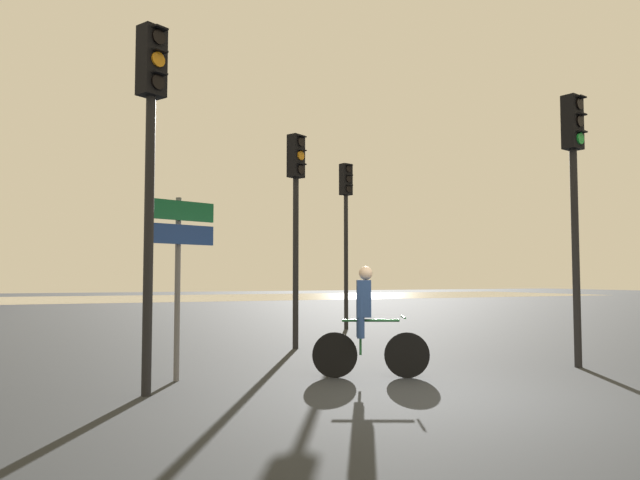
% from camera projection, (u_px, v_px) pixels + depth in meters
% --- Properties ---
extents(ground_plane, '(120.00, 120.00, 0.00)m').
position_uv_depth(ground_plane, '(456.00, 400.00, 7.42)').
color(ground_plane, black).
extents(water_strip, '(80.00, 16.00, 0.01)m').
position_uv_depth(water_strip, '(108.00, 299.00, 43.44)').
color(water_strip, '#9E937F').
rests_on(water_strip, ground).
extents(traffic_light_far_right, '(0.37, 0.38, 4.73)m').
position_uv_depth(traffic_light_far_right, '(346.00, 214.00, 17.85)').
color(traffic_light_far_right, black).
rests_on(traffic_light_far_right, ground).
extents(traffic_light_near_right, '(0.37, 0.39, 4.49)m').
position_uv_depth(traffic_light_near_right, '(574.00, 177.00, 10.31)').
color(traffic_light_near_right, black).
rests_on(traffic_light_near_right, ground).
extents(traffic_light_near_left, '(0.40, 0.42, 4.65)m').
position_uv_depth(traffic_light_near_left, '(151.00, 138.00, 7.86)').
color(traffic_light_near_left, black).
rests_on(traffic_light_near_left, ground).
extents(traffic_light_center, '(0.40, 0.42, 4.44)m').
position_uv_depth(traffic_light_center, '(296.00, 199.00, 12.97)').
color(traffic_light_center, black).
rests_on(traffic_light_center, ground).
extents(direction_sign_post, '(1.05, 0.39, 2.60)m').
position_uv_depth(direction_sign_post, '(179.00, 254.00, 8.86)').
color(direction_sign_post, slate).
rests_on(direction_sign_post, ground).
extents(cyclist, '(1.56, 0.80, 1.62)m').
position_uv_depth(cyclist, '(366.00, 321.00, 9.09)').
color(cyclist, black).
rests_on(cyclist, ground).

